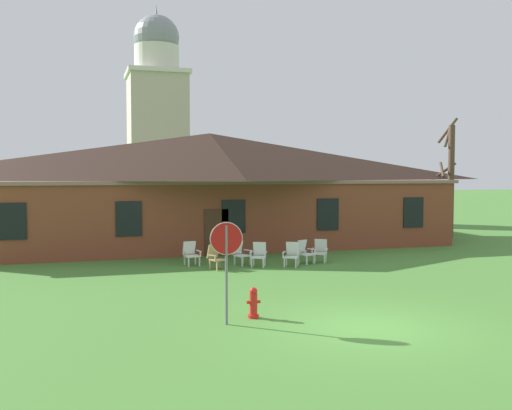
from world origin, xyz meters
The scene contains 13 objects.
ground_plane centered at (0.00, 0.00, 0.00)m, with size 200.00×200.00×0.00m, color #477F33.
brick_building centered at (0.00, 17.87, 2.97)m, with size 24.05×10.40×5.83m.
dome_tower centered at (-0.22, 37.96, 8.24)m, with size 5.18×5.18×18.13m.
stop_sign centered at (-3.19, 1.28, 1.79)m, with size 0.80×0.13×2.51m.
lawn_chair_by_porch centered at (-2.37, 10.56, 0.50)m, with size 0.71×0.75×0.96m.
lawn_chair_near_door centered at (-1.61, 9.30, 0.50)m, with size 0.80×0.84×0.96m.
lawn_chair_left_end centered at (-0.43, 10.09, 0.50)m, with size 0.82×0.86×0.96m.
lawn_chair_middle centered at (0.17, 9.49, 0.50)m, with size 0.81×0.85×0.96m.
lawn_chair_right_end centered at (1.43, 9.15, 0.50)m, with size 0.83×0.86×0.96m.
lawn_chair_far_side centered at (2.18, 9.68, 0.50)m, with size 0.80×0.84×0.96m.
lawn_chair_under_eave centered at (2.92, 9.76, 0.50)m, with size 0.84×0.86×0.96m.
bare_tree_beside_building centered at (13.78, 16.26, 3.50)m, with size 1.61×1.20×6.95m.
fire_hydrant centered at (-2.38, 1.71, 0.38)m, with size 0.36×0.28×0.79m.
Camera 1 is at (-6.52, -12.21, 3.68)m, focal length 40.40 mm.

